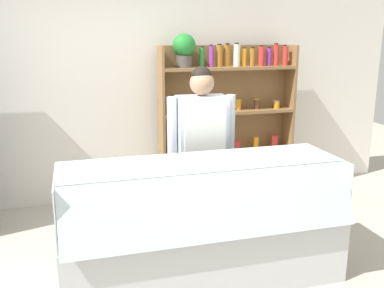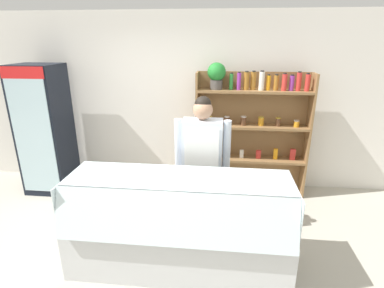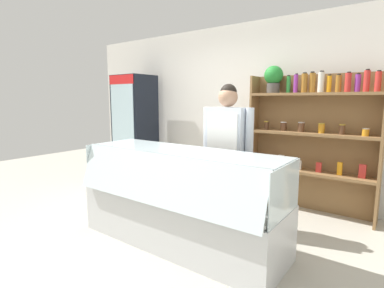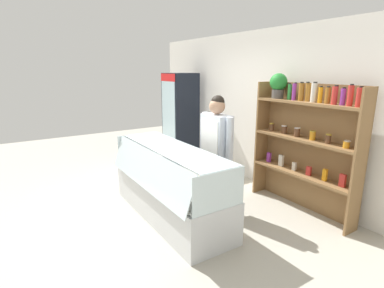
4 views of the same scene
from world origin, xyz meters
The scene contains 5 objects.
ground_plane centered at (0.00, 0.00, 0.00)m, with size 12.00×12.00×0.00m, color #B7B2A3.
back_wall centered at (0.00, 2.03, 1.35)m, with size 6.80×0.10×2.70m, color white.
shelving_unit centered at (1.03, 1.74, 1.13)m, with size 1.65×0.29×1.99m.
deli_display_case centered at (0.24, -0.03, 0.31)m, with size 2.24×0.80×1.01m.
shop_clerk centered at (0.43, 0.62, 1.01)m, with size 0.65×0.25×1.70m.
Camera 1 is at (-0.70, -3.07, 1.97)m, focal length 40.00 mm.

